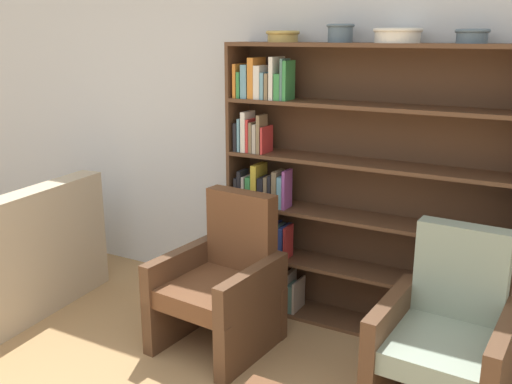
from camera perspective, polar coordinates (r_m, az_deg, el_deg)
The scene contains 8 objects.
wall_back at distance 3.96m, azimuth 6.15°, elevation 7.42°, with size 12.00×0.06×2.75m.
bookshelf at distance 3.81m, azimuth 8.07°, elevation -0.13°, with size 1.89×0.30×1.88m.
bowl_terracotta at distance 3.82m, azimuth 2.69°, elevation 15.37°, with size 0.22×0.22×0.07m.
bowl_stoneware at distance 3.66m, azimuth 8.43°, elevation 15.55°, with size 0.17×0.17×0.11m.
bowl_cream at distance 3.55m, azimuth 13.97°, elevation 15.05°, with size 0.29×0.29×0.08m.
bowl_brass at distance 3.46m, azimuth 20.81°, elevation 14.46°, with size 0.19×0.19×0.08m.
armchair_leather at distance 3.65m, azimuth -3.41°, elevation -9.19°, with size 0.69×0.73×0.96m.
armchair_cushioned at distance 3.21m, azimuth 18.46°, elevation -13.75°, with size 0.67×0.71×0.96m.
Camera 1 is at (1.53, -1.10, 1.92)m, focal length 40.00 mm.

